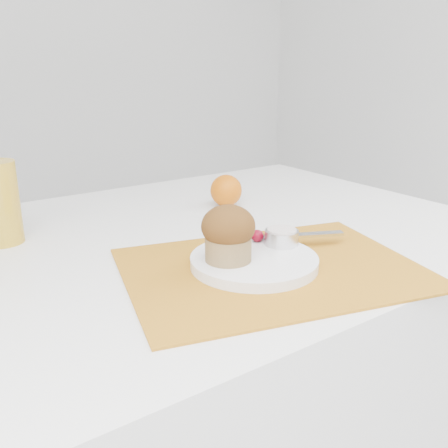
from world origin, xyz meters
TOP-DOWN VIEW (x-y plane):
  - table at (0.00, 0.05)m, footprint 1.20×0.80m
  - placemat at (0.05, -0.16)m, footprint 0.51×0.43m
  - plate at (0.03, -0.14)m, footprint 0.25×0.25m
  - ramekin at (0.10, -0.13)m, footprint 0.07×0.07m
  - cream at (0.10, -0.13)m, footprint 0.06×0.06m
  - raspberry_near at (0.05, -0.08)m, footprint 0.02×0.02m
  - raspberry_far at (0.08, -0.09)m, footprint 0.02×0.02m
  - butter_knife at (0.13, -0.11)m, footprint 0.19×0.10m
  - orange at (0.20, 0.17)m, footprint 0.07×0.07m
  - muffin at (-0.01, -0.13)m, footprint 0.08×0.08m

SIDE VIEW (x-z plane):
  - table at x=0.00m, z-range 0.00..0.75m
  - placemat at x=0.05m, z-range 0.75..0.75m
  - plate at x=0.03m, z-range 0.75..0.77m
  - butter_knife at x=0.13m, z-range 0.77..0.77m
  - raspberry_near at x=0.05m, z-range 0.77..0.79m
  - raspberry_far at x=0.08m, z-range 0.77..0.79m
  - ramekin at x=0.10m, z-range 0.77..0.79m
  - orange at x=0.20m, z-range 0.75..0.82m
  - cream at x=0.10m, z-range 0.79..0.80m
  - muffin at x=-0.01m, z-range 0.77..0.85m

